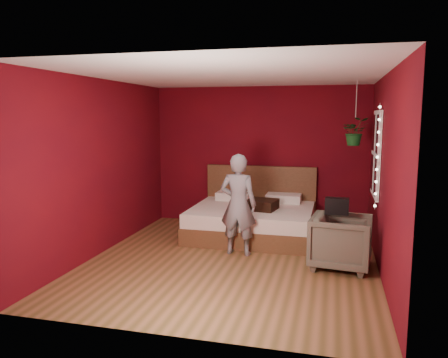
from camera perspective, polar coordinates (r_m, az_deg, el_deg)
floor at (r=6.36m, az=1.03°, el=-10.61°), size 4.50×4.50×0.00m
room_walls at (r=6.03m, az=1.07°, el=4.67°), size 4.04×4.54×2.62m
window at (r=6.81m, az=19.23°, el=3.11°), size 0.05×0.97×1.27m
fairy_lights at (r=6.29m, az=19.40°, el=2.71°), size 0.04×0.04×1.45m
bed at (r=7.61m, az=3.85°, el=-5.16°), size 2.05×1.75×1.13m
person at (r=6.47m, az=1.86°, el=-3.35°), size 0.57×0.39×1.51m
armchair at (r=6.18m, az=15.05°, el=-7.92°), size 0.88×0.86×0.73m
handbag at (r=6.15m, az=14.53°, el=-3.43°), size 0.32×0.17×0.22m
throw_pillow at (r=7.28m, az=4.98°, el=-3.35°), size 0.54×0.54×0.17m
hanging_plant at (r=7.25m, az=16.74°, el=5.95°), size 0.45×0.41×1.01m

